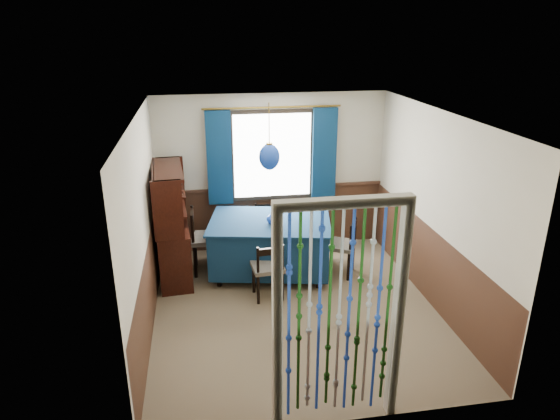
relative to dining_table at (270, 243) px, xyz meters
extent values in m
plane|color=brown|center=(0.17, -1.04, -0.47)|extent=(4.00, 4.00, 0.00)
plane|color=silver|center=(0.17, -1.04, 2.03)|extent=(4.00, 4.00, 0.00)
plane|color=beige|center=(0.17, 0.96, 0.78)|extent=(3.60, 0.00, 3.60)
plane|color=beige|center=(0.17, -3.04, 0.78)|extent=(3.60, 0.00, 3.60)
plane|color=beige|center=(-1.63, -1.04, 0.78)|extent=(0.00, 4.00, 4.00)
plane|color=beige|center=(1.97, -1.04, 0.78)|extent=(0.00, 4.00, 4.00)
plane|color=#412619|center=(0.17, 0.94, 0.03)|extent=(3.60, 0.00, 3.60)
plane|color=#412619|center=(0.17, -3.03, 0.03)|extent=(3.60, 0.00, 3.60)
plane|color=#412619|center=(-1.61, -1.04, 0.03)|extent=(0.00, 4.00, 4.00)
plane|color=#412619|center=(1.96, -1.04, 0.03)|extent=(0.00, 4.00, 4.00)
cube|color=black|center=(0.17, 0.91, 1.08)|extent=(1.32, 0.12, 1.42)
cube|color=#0D2846|center=(0.00, 0.00, -0.02)|extent=(1.84, 1.42, 0.68)
cube|color=#0D2846|center=(0.00, 0.00, 0.34)|extent=(1.91, 1.49, 0.03)
cylinder|color=black|center=(-0.77, -0.29, -0.40)|extent=(0.07, 0.07, 0.14)
cylinder|color=black|center=(0.60, -0.56, -0.40)|extent=(0.07, 0.07, 0.14)
cylinder|color=black|center=(-0.60, 0.56, -0.40)|extent=(0.07, 0.07, 0.14)
cylinder|color=black|center=(0.77, 0.29, -0.40)|extent=(0.07, 0.07, 0.14)
cylinder|color=black|center=(-0.28, -0.85, -0.27)|extent=(0.04, 0.04, 0.41)
cylinder|color=black|center=(0.04, -0.83, -0.27)|extent=(0.04, 0.04, 0.41)
cylinder|color=black|center=(-0.31, -0.55, -0.27)|extent=(0.04, 0.04, 0.41)
cylinder|color=black|center=(0.02, -0.52, -0.27)|extent=(0.04, 0.04, 0.41)
cube|color=#5B5549|center=(-0.13, -0.69, -0.03)|extent=(0.44, 0.42, 0.06)
cube|color=black|center=(-0.12, -0.85, 0.27)|extent=(0.35, 0.07, 0.09)
cylinder|color=black|center=(-0.28, -0.86, 0.14)|extent=(0.04, 0.04, 0.40)
cylinder|color=black|center=(0.04, -0.84, 0.14)|extent=(0.04, 0.04, 0.40)
cylinder|color=black|center=(0.22, 0.83, -0.27)|extent=(0.04, 0.04, 0.41)
cylinder|color=black|center=(-0.10, 0.79, -0.27)|extent=(0.04, 0.04, 0.41)
cylinder|color=black|center=(0.25, 0.53, -0.27)|extent=(0.04, 0.04, 0.41)
cylinder|color=black|center=(-0.07, 0.49, -0.27)|extent=(0.04, 0.04, 0.41)
cube|color=#5B5549|center=(0.08, 0.66, -0.03)|extent=(0.45, 0.43, 0.05)
cube|color=black|center=(0.06, 0.82, 0.27)|extent=(0.35, 0.08, 0.09)
cylinder|color=black|center=(0.22, 0.84, 0.14)|extent=(0.04, 0.04, 0.40)
cylinder|color=black|center=(-0.10, 0.80, 0.14)|extent=(0.04, 0.04, 0.40)
cylinder|color=black|center=(-1.09, 0.42, -0.23)|extent=(0.05, 0.05, 0.49)
cylinder|color=black|center=(-1.09, 0.02, -0.23)|extent=(0.05, 0.05, 0.49)
cylinder|color=black|center=(-0.71, 0.42, -0.23)|extent=(0.05, 0.05, 0.49)
cylinder|color=black|center=(-0.71, 0.02, -0.23)|extent=(0.05, 0.05, 0.49)
cube|color=#5B5549|center=(-0.90, 0.22, 0.05)|extent=(0.46, 0.48, 0.07)
cube|color=black|center=(-1.10, 0.22, 0.41)|extent=(0.04, 0.42, 0.11)
cylinder|color=black|center=(-1.10, 0.42, 0.26)|extent=(0.04, 0.04, 0.48)
cylinder|color=black|center=(-1.10, 0.02, 0.26)|extent=(0.04, 0.04, 0.48)
cylinder|color=black|center=(1.07, -0.42, -0.26)|extent=(0.04, 0.04, 0.43)
cylinder|color=black|center=(1.23, -0.12, -0.26)|extent=(0.04, 0.04, 0.43)
cylinder|color=black|center=(0.78, -0.27, -0.26)|extent=(0.04, 0.04, 0.43)
cylinder|color=black|center=(0.94, 0.03, -0.26)|extent=(0.04, 0.04, 0.43)
cube|color=#5B5549|center=(1.01, -0.20, -0.01)|extent=(0.55, 0.56, 0.06)
cube|color=black|center=(1.16, -0.28, 0.30)|extent=(0.21, 0.34, 0.10)
cylinder|color=black|center=(1.08, -0.43, 0.17)|extent=(0.04, 0.04, 0.42)
cylinder|color=black|center=(1.24, -0.13, 0.17)|extent=(0.04, 0.04, 0.42)
cube|color=black|center=(-1.38, 0.16, -0.07)|extent=(0.53, 1.28, 0.81)
cube|color=black|center=(-1.38, -0.44, 0.75)|extent=(0.38, 0.08, 0.81)
cube|color=black|center=(-1.38, 0.75, 0.75)|extent=(0.38, 0.08, 0.81)
cube|color=black|center=(-1.38, 0.16, 1.14)|extent=(0.48, 1.27, 0.04)
cube|color=black|center=(-1.58, 0.16, 0.75)|extent=(0.12, 1.23, 0.81)
cube|color=black|center=(-1.35, 0.16, 0.63)|extent=(0.42, 1.19, 0.02)
cube|color=black|center=(-1.35, 0.16, 0.90)|extent=(0.42, 1.19, 0.02)
cylinder|color=olive|center=(0.00, 0.00, 1.66)|extent=(0.01, 0.01, 0.74)
ellipsoid|color=#163A9C|center=(0.00, 0.00, 1.29)|extent=(0.29, 0.29, 0.36)
cylinder|color=olive|center=(0.00, 0.00, 1.47)|extent=(0.09, 0.09, 0.03)
imported|color=#163A9C|center=(0.03, -0.11, 0.44)|extent=(0.18, 0.18, 0.17)
imported|color=beige|center=(-1.33, -0.13, 0.67)|extent=(0.25, 0.25, 0.05)
imported|color=beige|center=(-1.33, 0.40, 0.43)|extent=(0.17, 0.17, 0.17)
camera|label=1|loc=(-0.93, -6.56, 2.99)|focal=32.00mm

